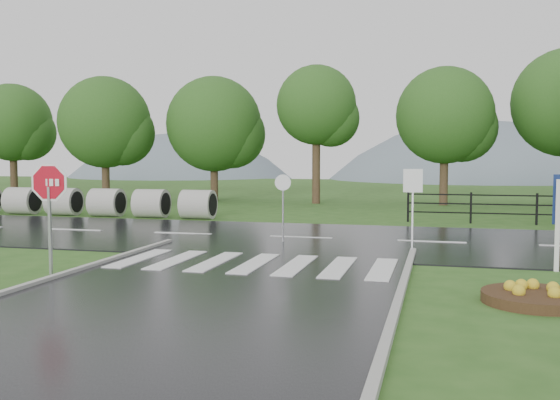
# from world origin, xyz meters

# --- Properties ---
(ground) EXTENTS (120.00, 120.00, 0.00)m
(ground) POSITION_xyz_m (0.00, 0.00, 0.00)
(ground) COLOR #2C561C
(ground) RESTS_ON ground
(main_road) EXTENTS (90.00, 8.00, 0.04)m
(main_road) POSITION_xyz_m (0.00, 10.00, 0.00)
(main_road) COLOR black
(main_road) RESTS_ON ground
(crosswalk) EXTENTS (6.50, 2.80, 0.02)m
(crosswalk) POSITION_xyz_m (0.00, 5.00, 0.06)
(crosswalk) COLOR silver
(crosswalk) RESTS_ON ground
(fence_west) EXTENTS (9.58, 0.08, 1.20)m
(fence_west) POSITION_xyz_m (7.75, 16.00, 0.72)
(fence_west) COLOR black
(fence_west) RESTS_ON ground
(hills) EXTENTS (102.00, 48.00, 48.00)m
(hills) POSITION_xyz_m (3.49, 65.00, -15.54)
(hills) COLOR slate
(hills) RESTS_ON ground
(treeline) EXTENTS (83.20, 5.20, 10.00)m
(treeline) POSITION_xyz_m (1.00, 24.00, 0.00)
(treeline) COLOR #224D18
(treeline) RESTS_ON ground
(culvert_pipes) EXTENTS (11.80, 1.20, 1.20)m
(culvert_pipes) POSITION_xyz_m (-10.73, 15.00, 0.60)
(culvert_pipes) COLOR #9E9B93
(culvert_pipes) RESTS_ON ground
(stop_sign) EXTENTS (1.15, 0.14, 2.60)m
(stop_sign) POSITION_xyz_m (-4.03, 2.86, 1.82)
(stop_sign) COLOR #939399
(stop_sign) RESTS_ON ground
(flower_bed) EXTENTS (1.87, 1.87, 0.37)m
(flower_bed) POSITION_xyz_m (5.90, 2.62, 0.14)
(flower_bed) COLOR #332111
(flower_bed) RESTS_ON ground
(reg_sign_small) EXTENTS (0.50, 0.08, 2.26)m
(reg_sign_small) POSITION_xyz_m (3.53, 7.69, 1.59)
(reg_sign_small) COLOR #939399
(reg_sign_small) RESTS_ON ground
(reg_sign_round) EXTENTS (0.47, 0.13, 2.05)m
(reg_sign_round) POSITION_xyz_m (-0.29, 8.86, 1.32)
(reg_sign_round) COLOR #939399
(reg_sign_round) RESTS_ON ground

